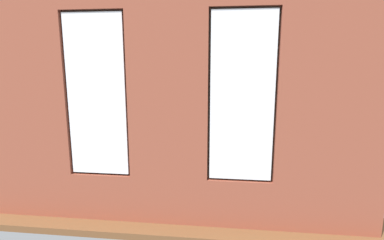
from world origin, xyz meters
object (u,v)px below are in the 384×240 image
coffee_table (202,146)px  remote_black (196,142)px  media_console (92,145)px  potted_plant_near_tv (93,127)px  tv_flatscreen (91,120)px  potted_plant_beside_window_right (72,166)px  couch_left (290,156)px  potted_plant_corner_near_left (281,122)px  cup_ceramic (203,142)px  potted_plant_between_couches (235,172)px  couch_by_window (153,181)px  table_plant_small (218,138)px  potted_plant_mid_room_small (240,138)px  potted_plant_by_left_couch (264,136)px

coffee_table → remote_black: remote_black is taller
media_console → potted_plant_near_tv: bearing=117.9°
coffee_table → tv_flatscreen: tv_flatscreen is taller
coffee_table → potted_plant_beside_window_right: 3.01m
couch_left → media_console: 4.68m
potted_plant_near_tv → potted_plant_corner_near_left: potted_plant_near_tv is taller
tv_flatscreen → couch_left: bearing=173.4°
coffee_table → cup_ceramic: size_ratio=15.51×
potted_plant_between_couches → couch_by_window: bearing=2.0°
remote_black → tv_flatscreen: bearing=84.4°
potted_plant_near_tv → potted_plant_corner_near_left: (-4.24, -2.65, -0.30)m
cup_ceramic → potted_plant_corner_near_left: potted_plant_corner_near_left is taller
table_plant_small → remote_black: table_plant_small is taller
table_plant_small → potted_plant_near_tv: potted_plant_near_tv is taller
couch_left → potted_plant_beside_window_right: (3.90, 1.79, 0.25)m
potted_plant_mid_room_small → potted_plant_corner_near_left: (-1.17, -1.08, 0.22)m
potted_plant_corner_near_left → tv_flatscreen: bearing=18.3°
couch_left → potted_plant_between_couches: 2.05m
remote_black → potted_plant_by_left_couch: 1.85m
potted_plant_near_tv → potted_plant_mid_room_small: (-3.06, -1.57, -0.52)m
table_plant_small → cup_ceramic: bearing=21.1°
couch_left → tv_flatscreen: (4.64, -0.54, 0.56)m
couch_by_window → tv_flatscreen: tv_flatscreen is taller
potted_plant_between_couches → potted_plant_near_tv: bearing=-21.4°
potted_plant_corner_near_left → potted_plant_between_couches: potted_plant_between_couches is taller
potted_plant_mid_room_small → tv_flatscreen: bearing=8.0°
tv_flatscreen → potted_plant_by_left_couch: 4.35m
table_plant_small → potted_plant_corner_near_left: bearing=-138.0°
media_console → potted_plant_beside_window_right: bearing=107.7°
table_plant_small → potted_plant_near_tv: size_ratio=0.14×
couch_left → cup_ceramic: 1.96m
remote_black → tv_flatscreen: size_ratio=0.18×
tv_flatscreen → potted_plant_corner_near_left: bearing=-161.7°
cup_ceramic → potted_plant_corner_near_left: (-2.06, -1.67, 0.19)m
coffee_table → potted_plant_mid_room_small: (-0.88, -0.59, 0.07)m
remote_black → media_console: (2.58, 0.02, -0.16)m
remote_black → media_console: 2.59m
potted_plant_beside_window_right → potted_plant_between_couches: 2.70m
potted_plant_corner_near_left → potted_plant_by_left_couch: bearing=54.6°
potted_plant_mid_room_small → potted_plant_corner_near_left: bearing=-137.4°
remote_black → couch_left: bearing=-110.9°
media_console → potted_plant_corner_near_left: size_ratio=1.21×
coffee_table → potted_plant_near_tv: (2.18, 0.98, 0.59)m
couch_by_window → tv_flatscreen: size_ratio=1.88×
couch_left → cup_ceramic: (1.91, -0.45, 0.13)m
coffee_table → potted_plant_mid_room_small: bearing=-146.1°
potted_plant_mid_room_small → potted_plant_beside_window_right: bearing=44.6°
cup_ceramic → remote_black: (0.16, -0.10, -0.03)m
potted_plant_by_left_couch → potted_plant_between_couches: size_ratio=0.49×
couch_by_window → potted_plant_by_left_couch: size_ratio=2.88×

